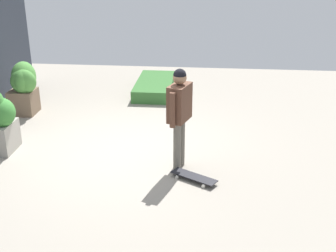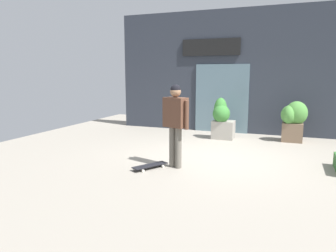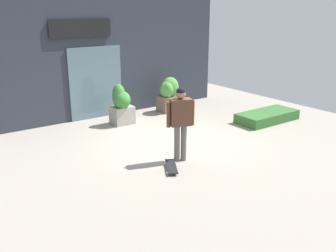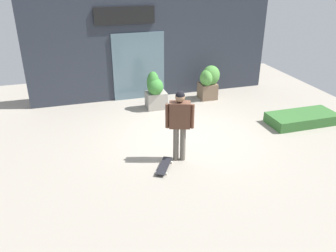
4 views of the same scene
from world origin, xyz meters
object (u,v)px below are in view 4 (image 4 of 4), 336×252
at_px(skateboard, 164,166).
at_px(planter_box_right, 209,80).
at_px(skateboarder, 180,119).
at_px(planter_box_left, 155,91).

relative_size(skateboard, planter_box_right, 0.68).
bearing_deg(skateboarder, skateboard, -40.06).
bearing_deg(skateboarder, planter_box_right, 166.74).
bearing_deg(planter_box_right, planter_box_left, -170.29).
xyz_separation_m(skateboarder, skateboard, (-0.45, -0.27, -0.99)).
height_order(skateboarder, skateboard, skateboarder).
relative_size(skateboarder, planter_box_right, 1.48).
bearing_deg(planter_box_left, skateboard, -101.90).
relative_size(skateboarder, planter_box_left, 1.40).
distance_m(skateboarder, planter_box_right, 4.23).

